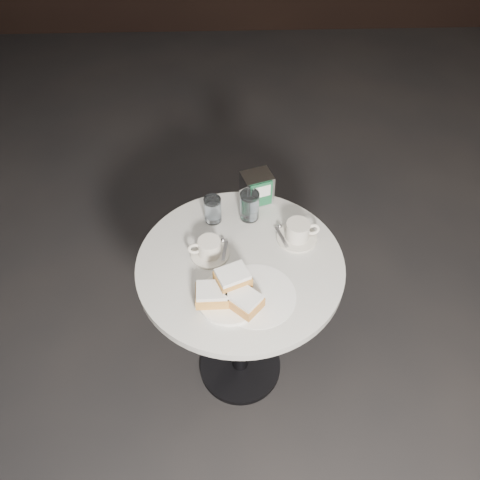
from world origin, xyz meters
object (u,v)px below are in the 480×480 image
cafe_table (240,296)px  coffee_cup_left (209,249)px  water_glass_right (249,206)px  napkin_dispenser (257,188)px  beignet_plate (230,293)px  coffee_cup_right (298,232)px  water_glass_left (213,210)px

cafe_table → coffee_cup_left: coffee_cup_left is taller
water_glass_right → napkin_dispenser: (0.03, 0.08, 0.01)m
beignet_plate → coffee_cup_right: size_ratio=1.64×
cafe_table → coffee_cup_left: size_ratio=5.10×
cafe_table → coffee_cup_left: (-0.10, 0.03, 0.23)m
water_glass_left → napkin_dispenser: (0.16, 0.09, 0.01)m
cafe_table → napkin_dispenser: bearing=76.4°
coffee_cup_left → coffee_cup_right: size_ratio=0.95×
cafe_table → coffee_cup_right: bearing=25.9°
napkin_dispenser → water_glass_left: bearing=-168.3°
coffee_cup_right → water_glass_right: (-0.16, 0.11, 0.02)m
cafe_table → coffee_cup_right: size_ratio=4.86×
cafe_table → beignet_plate: (-0.04, -0.16, 0.23)m
coffee_cup_left → water_glass_left: water_glass_left is taller
cafe_table → water_glass_right: size_ratio=6.66×
cafe_table → water_glass_right: bearing=79.2°
napkin_dispenser → coffee_cup_left: bearing=-142.0°
coffee_cup_right → water_glass_left: size_ratio=1.53×
coffee_cup_left → napkin_dispenser: napkin_dispenser is taller
beignet_plate → napkin_dispenser: size_ratio=1.97×
water_glass_right → cafe_table: bearing=-100.8°
beignet_plate → water_glass_left: water_glass_left is taller
napkin_dispenser → coffee_cup_right: bearing=-74.8°
coffee_cup_right → napkin_dispenser: bearing=120.7°
coffee_cup_right → water_glass_left: water_glass_left is taller
coffee_cup_left → coffee_cup_right: bearing=5.5°
coffee_cup_right → water_glass_right: water_glass_right is taller
beignet_plate → napkin_dispenser: 0.47m
coffee_cup_left → water_glass_left: size_ratio=1.46×
beignet_plate → coffee_cup_left: bearing=108.8°
water_glass_left → coffee_cup_right: bearing=-19.4°
cafe_table → water_glass_right: water_glass_right is taller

